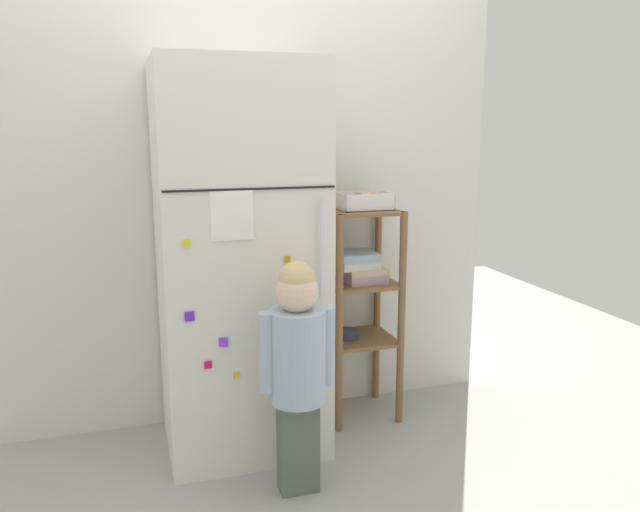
% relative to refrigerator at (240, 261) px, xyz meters
% --- Properties ---
extents(ground_plane, '(6.00, 6.00, 0.00)m').
position_rel_refrigerator_xyz_m(ground_plane, '(0.11, -0.02, -0.86)').
color(ground_plane, '#999993').
extents(kitchen_wall_back, '(2.51, 0.03, 2.23)m').
position_rel_refrigerator_xyz_m(kitchen_wall_back, '(0.11, 0.32, 0.25)').
color(kitchen_wall_back, silver).
rests_on(kitchen_wall_back, ground).
extents(refrigerator, '(0.69, 0.62, 1.73)m').
position_rel_refrigerator_xyz_m(refrigerator, '(0.00, 0.00, 0.00)').
color(refrigerator, silver).
rests_on(refrigerator, ground).
extents(child_standing, '(0.31, 0.23, 0.95)m').
position_rel_refrigerator_xyz_m(child_standing, '(0.13, -0.47, -0.29)').
color(child_standing, '#545E4F').
rests_on(child_standing, ground).
extents(pantry_shelf_unit, '(0.35, 0.34, 1.06)m').
position_rel_refrigerator_xyz_m(pantry_shelf_unit, '(0.61, 0.12, -0.20)').
color(pantry_shelf_unit, brown).
rests_on(pantry_shelf_unit, ground).
extents(fruit_bin, '(0.25, 0.17, 0.08)m').
position_rel_refrigerator_xyz_m(fruit_bin, '(0.63, 0.10, 0.23)').
color(fruit_bin, white).
rests_on(fruit_bin, pantry_shelf_unit).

